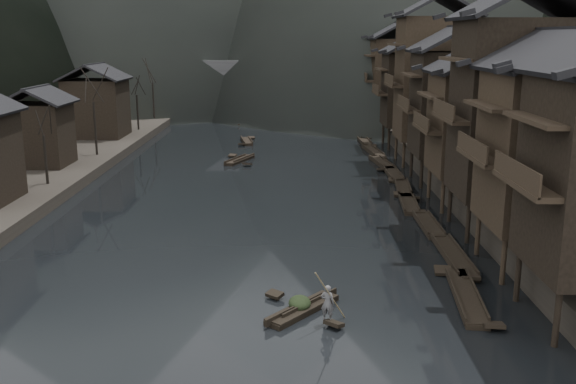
{
  "coord_description": "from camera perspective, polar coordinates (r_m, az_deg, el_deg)",
  "views": [
    {
      "loc": [
        3.04,
        -35.36,
        12.82
      ],
      "look_at": [
        2.78,
        6.98,
        2.5
      ],
      "focal_mm": 40.0,
      "sensor_mm": 36.0,
      "label": 1
    }
  ],
  "objects": [
    {
      "name": "water",
      "position": [
        37.73,
        -4.32,
        -6.2
      ],
      "size": [
        300.0,
        300.0,
        0.0
      ],
      "primitive_type": "plane",
      "color": "black",
      "rests_on": "ground"
    },
    {
      "name": "right_bank",
      "position": [
        82.72,
        23.14,
        4.31
      ],
      "size": [
        40.0,
        200.0,
        1.8
      ],
      "primitive_type": "cube",
      "color": "#2D2823",
      "rests_on": "ground"
    },
    {
      "name": "stilt_houses",
      "position": [
        56.86,
        15.06,
        9.43
      ],
      "size": [
        9.0,
        67.6,
        17.07
      ],
      "color": "black",
      "rests_on": "ground"
    },
    {
      "name": "left_houses",
      "position": [
        60.68,
        -22.61,
        5.88
      ],
      "size": [
        8.1,
        53.2,
        8.73
      ],
      "color": "black",
      "rests_on": "left_bank"
    },
    {
      "name": "bare_trees",
      "position": [
        69.36,
        -16.61,
        7.74
      ],
      "size": [
        3.86,
        71.75,
        7.72
      ],
      "color": "black",
      "rests_on": "left_bank"
    },
    {
      "name": "moored_sampans",
      "position": [
        61.39,
        8.94,
        1.67
      ],
      "size": [
        2.59,
        67.62,
        0.47
      ],
      "color": "black",
      "rests_on": "water"
    },
    {
      "name": "midriver_boats",
      "position": [
        88.06,
        -2.87,
        5.45
      ],
      "size": [
        7.0,
        48.68,
        0.44
      ],
      "color": "black",
      "rests_on": "water"
    },
    {
      "name": "stone_bridge",
      "position": [
        107.67,
        -1.29,
        9.59
      ],
      "size": [
        40.0,
        6.0,
        9.0
      ],
      "color": "#4C4C4F",
      "rests_on": "ground"
    },
    {
      "name": "hero_sampan",
      "position": [
        31.02,
        1.32,
        -10.3
      ],
      "size": [
        3.77,
        4.31,
        0.43
      ],
      "color": "black",
      "rests_on": "water"
    },
    {
      "name": "cargo_heap",
      "position": [
        30.96,
        1.05,
        -9.23
      ],
      "size": [
        1.08,
        1.41,
        0.65
      ],
      "primitive_type": "ellipsoid",
      "color": "black",
      "rests_on": "hero_sampan"
    },
    {
      "name": "boatman",
      "position": [
        29.41,
        3.53,
        -9.39
      ],
      "size": [
        0.72,
        0.57,
        1.72
      ],
      "primitive_type": "imported",
      "rotation": [
        0.0,
        0.0,
        2.86
      ],
      "color": "slate",
      "rests_on": "hero_sampan"
    },
    {
      "name": "bamboo_pole",
      "position": [
        28.55,
        4.01,
        -4.86
      ],
      "size": [
        1.68,
        1.95,
        3.18
      ],
      "primitive_type": "cylinder",
      "rotation": [
        0.67,
        0.0,
        -0.71
      ],
      "color": "#8C7A51",
      "rests_on": "boatman"
    }
  ]
}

